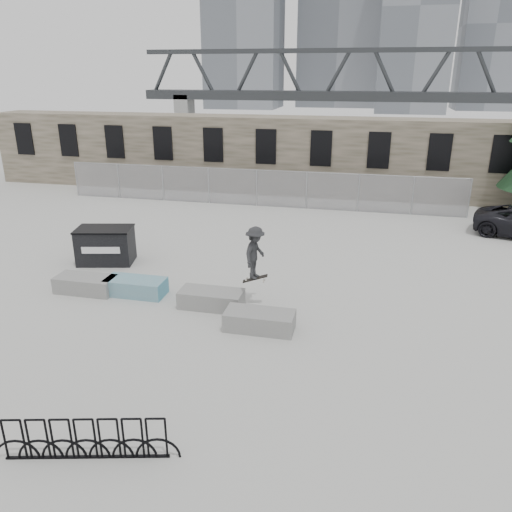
{
  "coord_description": "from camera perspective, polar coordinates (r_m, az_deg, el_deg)",
  "views": [
    {
      "loc": [
        5.95,
        -13.79,
        7.01
      ],
      "look_at": [
        2.54,
        1.22,
        1.3
      ],
      "focal_mm": 35.0,
      "sensor_mm": 36.0,
      "label": 1
    }
  ],
  "objects": [
    {
      "name": "chainlink_fence",
      "position": [
        27.61,
        0.06,
        7.85
      ],
      "size": [
        22.06,
        0.06,
        2.02
      ],
      "color": "gray",
      "rests_on": "ground"
    },
    {
      "name": "planter_far_left",
      "position": [
        17.77,
        -18.88,
        -3.0
      ],
      "size": [
        2.0,
        0.9,
        0.55
      ],
      "color": "gray",
      "rests_on": "ground"
    },
    {
      "name": "skateboarder",
      "position": [
        15.29,
        -0.1,
        0.36
      ],
      "size": [
        0.82,
        1.17,
        1.82
      ],
      "rotation": [
        0.0,
        0.0,
        1.36
      ],
      "color": "#252628",
      "rests_on": "ground"
    },
    {
      "name": "dumpster",
      "position": [
        20.13,
        -16.82,
        1.19
      ],
      "size": [
        2.34,
        1.72,
        1.39
      ],
      "rotation": [
        0.0,
        0.0,
        0.22
      ],
      "color": "black",
      "rests_on": "ground"
    },
    {
      "name": "truss_bridge",
      "position": [
        68.97,
        16.94,
        17.13
      ],
      "size": [
        70.0,
        3.0,
        9.8
      ],
      "color": "#2D3033",
      "rests_on": "ground"
    },
    {
      "name": "planter_offset",
      "position": [
        14.46,
        0.42,
        -7.31
      ],
      "size": [
        2.0,
        0.9,
        0.55
      ],
      "color": "gray",
      "rests_on": "ground"
    },
    {
      "name": "planter_center_left",
      "position": [
        17.11,
        -13.61,
        -3.36
      ],
      "size": [
        2.0,
        0.9,
        0.55
      ],
      "color": "teal",
      "rests_on": "ground"
    },
    {
      "name": "bike_rack",
      "position": [
        10.61,
        -18.89,
        -19.21
      ],
      "size": [
        3.5,
        0.9,
        0.9
      ],
      "rotation": [
        0.0,
        0.0,
        0.24
      ],
      "color": "black",
      "rests_on": "ground"
    },
    {
      "name": "ground",
      "position": [
        16.57,
        -9.57,
        -4.98
      ],
      "size": [
        120.0,
        120.0,
        0.0
      ],
      "primitive_type": "plane",
      "color": "#B0B0AB",
      "rests_on": "ground"
    },
    {
      "name": "stone_wall",
      "position": [
        30.98,
        1.62,
        11.52
      ],
      "size": [
        36.0,
        2.58,
        4.5
      ],
      "color": "brown",
      "rests_on": "ground"
    },
    {
      "name": "planter_center_right",
      "position": [
        15.83,
        -5.13,
        -4.82
      ],
      "size": [
        2.0,
        0.9,
        0.55
      ],
      "color": "gray",
      "rests_on": "ground"
    }
  ]
}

